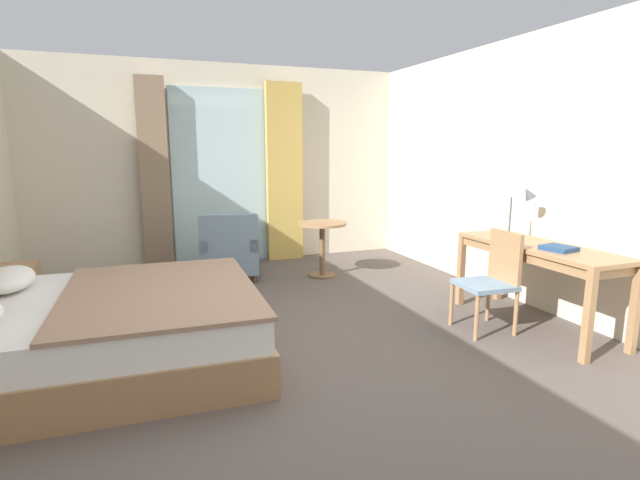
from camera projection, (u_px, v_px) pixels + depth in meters
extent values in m
cube|color=#564C47|center=(310.00, 363.00, 3.80)|extent=(5.74, 7.61, 0.10)
cube|color=beige|center=(224.00, 165.00, 6.79)|extent=(5.34, 0.12, 2.71)
cube|color=beige|center=(579.00, 175.00, 4.45)|extent=(0.12, 7.21, 2.71)
cube|color=silver|center=(221.00, 177.00, 6.73)|extent=(1.31, 0.02, 2.39)
cube|color=#897056|center=(154.00, 176.00, 6.32)|extent=(0.36, 0.10, 2.49)
cube|color=tan|center=(284.00, 173.00, 6.94)|extent=(0.51, 0.10, 2.49)
cube|color=#9E754C|center=(115.00, 346.00, 3.64)|extent=(2.14, 1.87, 0.30)
cube|color=white|center=(113.00, 312.00, 3.59)|extent=(2.08, 1.82, 0.23)
cube|color=#99755B|center=(161.00, 291.00, 3.67)|extent=(1.44, 1.83, 0.03)
ellipsoid|color=white|center=(8.00, 279.00, 3.72)|extent=(0.37, 0.59, 0.18)
cube|color=#9E754C|center=(14.00, 294.00, 4.52)|extent=(0.41, 0.45, 0.53)
cube|color=olive|center=(7.00, 290.00, 4.29)|extent=(0.35, 0.01, 0.13)
cube|color=#9E754C|center=(539.00, 247.00, 4.34)|extent=(0.56, 1.58, 0.04)
cube|color=#9E754C|center=(539.00, 253.00, 4.35)|extent=(0.51, 1.50, 0.08)
cube|color=#9E754C|center=(635.00, 310.00, 3.80)|extent=(0.06, 0.06, 0.72)
cube|color=#9E754C|center=(499.00, 266.00, 5.19)|extent=(0.06, 0.06, 0.72)
cube|color=#9E754C|center=(588.00, 318.00, 3.63)|extent=(0.06, 0.06, 0.72)
cube|color=#9E754C|center=(461.00, 271.00, 5.02)|extent=(0.06, 0.06, 0.72)
cube|color=gray|center=(484.00, 285.00, 4.29)|extent=(0.46, 0.46, 0.04)
cube|color=#9E754C|center=(505.00, 256.00, 4.30)|extent=(0.06, 0.41, 0.45)
cylinder|color=#9E754C|center=(451.00, 304.00, 4.46)|extent=(0.04, 0.04, 0.40)
cylinder|color=#9E754C|center=(477.00, 318.00, 4.09)|extent=(0.04, 0.04, 0.40)
cylinder|color=#9E754C|center=(488.00, 300.00, 4.57)|extent=(0.04, 0.04, 0.40)
cylinder|color=#9E754C|center=(516.00, 314.00, 4.20)|extent=(0.04, 0.04, 0.40)
cylinder|color=#4C4C51|center=(509.00, 236.00, 4.70)|extent=(0.15, 0.15, 0.02)
cylinder|color=#4C4C51|center=(510.00, 216.00, 4.66)|extent=(0.02, 0.02, 0.37)
cone|color=#4C4C51|center=(528.00, 193.00, 4.62)|extent=(0.16, 0.13, 0.17)
cube|color=navy|center=(559.00, 248.00, 4.09)|extent=(0.25, 0.28, 0.04)
cube|color=gray|center=(231.00, 259.00, 6.08)|extent=(0.82, 0.82, 0.28)
cube|color=gray|center=(229.00, 234.00, 5.73)|extent=(0.70, 0.27, 0.46)
cube|color=gray|center=(254.00, 241.00, 6.08)|extent=(0.25, 0.70, 0.16)
cube|color=gray|center=(206.00, 242.00, 5.99)|extent=(0.25, 0.70, 0.16)
cylinder|color=#4C3D2D|center=(254.00, 267.00, 6.43)|extent=(0.04, 0.04, 0.10)
cylinder|color=#4C3D2D|center=(210.00, 269.00, 6.35)|extent=(0.04, 0.04, 0.10)
cylinder|color=#4C3D2D|center=(254.00, 279.00, 5.87)|extent=(0.04, 0.04, 0.10)
cylinder|color=#4C3D2D|center=(206.00, 281.00, 5.79)|extent=(0.04, 0.04, 0.10)
cylinder|color=#9E754C|center=(322.00, 224.00, 6.07)|extent=(0.61, 0.61, 0.03)
cylinder|color=brown|center=(322.00, 251.00, 6.13)|extent=(0.07, 0.07, 0.66)
cylinder|color=brown|center=(322.00, 275.00, 6.19)|extent=(0.33, 0.33, 0.02)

